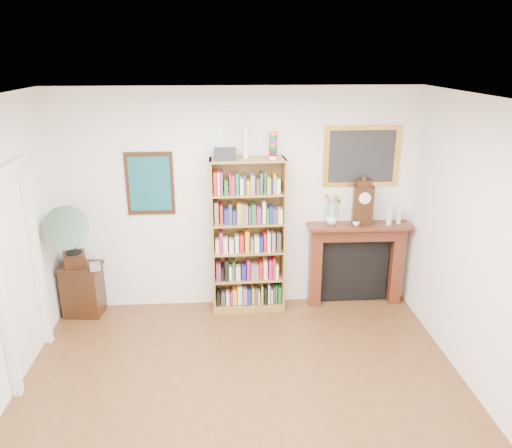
{
  "coord_description": "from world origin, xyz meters",
  "views": [
    {
      "loc": [
        -0.16,
        -3.49,
        3.17
      ],
      "look_at": [
        0.19,
        1.6,
        1.4
      ],
      "focal_mm": 35.0,
      "sensor_mm": 36.0,
      "label": 1
    }
  ],
  "objects_px": {
    "fireplace": "(356,256)",
    "bottle_left": "(389,215)",
    "flower_vase": "(332,219)",
    "teacup": "(356,223)",
    "cd_stack": "(95,266)",
    "bottle_right": "(399,216)",
    "side_cabinet": "(83,290)",
    "mantel_clock": "(363,203)",
    "gramophone": "(67,233)",
    "bookshelf": "(248,228)"
  },
  "relations": [
    {
      "from": "side_cabinet",
      "to": "bottle_left",
      "type": "bearing_deg",
      "value": 6.24
    },
    {
      "from": "gramophone",
      "to": "teacup",
      "type": "bearing_deg",
      "value": -16.45
    },
    {
      "from": "side_cabinet",
      "to": "gramophone",
      "type": "height_order",
      "value": "gramophone"
    },
    {
      "from": "flower_vase",
      "to": "teacup",
      "type": "xyz_separation_m",
      "value": [
        0.29,
        -0.09,
        -0.04
      ]
    },
    {
      "from": "gramophone",
      "to": "mantel_clock",
      "type": "distance_m",
      "value": 3.6
    },
    {
      "from": "bookshelf",
      "to": "cd_stack",
      "type": "xyz_separation_m",
      "value": [
        -1.86,
        -0.17,
        -0.39
      ]
    },
    {
      "from": "cd_stack",
      "to": "flower_vase",
      "type": "height_order",
      "value": "flower_vase"
    },
    {
      "from": "bottle_right",
      "to": "side_cabinet",
      "type": "bearing_deg",
      "value": -179.18
    },
    {
      "from": "fireplace",
      "to": "gramophone",
      "type": "height_order",
      "value": "gramophone"
    },
    {
      "from": "fireplace",
      "to": "mantel_clock",
      "type": "height_order",
      "value": "mantel_clock"
    },
    {
      "from": "teacup",
      "to": "flower_vase",
      "type": "bearing_deg",
      "value": 163.51
    },
    {
      "from": "bottle_right",
      "to": "bottle_left",
      "type": "bearing_deg",
      "value": -164.53
    },
    {
      "from": "teacup",
      "to": "bookshelf",
      "type": "bearing_deg",
      "value": 179.08
    },
    {
      "from": "cd_stack",
      "to": "bottle_right",
      "type": "height_order",
      "value": "bottle_right"
    },
    {
      "from": "fireplace",
      "to": "bottle_right",
      "type": "bearing_deg",
      "value": -4.14
    },
    {
      "from": "cd_stack",
      "to": "bottle_right",
      "type": "xyz_separation_m",
      "value": [
        3.78,
        0.21,
        0.49
      ]
    },
    {
      "from": "fireplace",
      "to": "gramophone",
      "type": "relative_size",
      "value": 1.58
    },
    {
      "from": "bookshelf",
      "to": "flower_vase",
      "type": "relative_size",
      "value": 15.29
    },
    {
      "from": "cd_stack",
      "to": "bookshelf",
      "type": "bearing_deg",
      "value": 5.1
    },
    {
      "from": "gramophone",
      "to": "bottle_right",
      "type": "height_order",
      "value": "gramophone"
    },
    {
      "from": "cd_stack",
      "to": "mantel_clock",
      "type": "relative_size",
      "value": 0.21
    },
    {
      "from": "side_cabinet",
      "to": "teacup",
      "type": "bearing_deg",
      "value": 5.87
    },
    {
      "from": "fireplace",
      "to": "cd_stack",
      "type": "height_order",
      "value": "fireplace"
    },
    {
      "from": "flower_vase",
      "to": "bottle_left",
      "type": "xyz_separation_m",
      "value": [
        0.72,
        -0.06,
        0.05
      ]
    },
    {
      "from": "bottle_left",
      "to": "cd_stack",
      "type": "bearing_deg",
      "value": -177.34
    },
    {
      "from": "side_cabinet",
      "to": "cd_stack",
      "type": "distance_m",
      "value": 0.46
    },
    {
      "from": "cd_stack",
      "to": "bottle_right",
      "type": "bearing_deg",
      "value": 3.14
    },
    {
      "from": "bottle_right",
      "to": "mantel_clock",
      "type": "bearing_deg",
      "value": 178.75
    },
    {
      "from": "cd_stack",
      "to": "teacup",
      "type": "bearing_deg",
      "value": 2.57
    },
    {
      "from": "mantel_clock",
      "to": "bottle_right",
      "type": "height_order",
      "value": "mantel_clock"
    },
    {
      "from": "gramophone",
      "to": "teacup",
      "type": "distance_m",
      "value": 3.5
    },
    {
      "from": "teacup",
      "to": "bottle_right",
      "type": "relative_size",
      "value": 0.42
    },
    {
      "from": "mantel_clock",
      "to": "bottle_left",
      "type": "height_order",
      "value": "mantel_clock"
    },
    {
      "from": "bookshelf",
      "to": "mantel_clock",
      "type": "height_order",
      "value": "bookshelf"
    },
    {
      "from": "bookshelf",
      "to": "teacup",
      "type": "xyz_separation_m",
      "value": [
        1.35,
        -0.02,
        0.04
      ]
    },
    {
      "from": "fireplace",
      "to": "teacup",
      "type": "bearing_deg",
      "value": -116.64
    },
    {
      "from": "gramophone",
      "to": "fireplace",
      "type": "bearing_deg",
      "value": -14.76
    },
    {
      "from": "bottle_left",
      "to": "bottle_right",
      "type": "height_order",
      "value": "bottle_left"
    },
    {
      "from": "mantel_clock",
      "to": "cd_stack",
      "type": "bearing_deg",
      "value": -169.38
    },
    {
      "from": "fireplace",
      "to": "bottle_right",
      "type": "distance_m",
      "value": 0.75
    },
    {
      "from": "bookshelf",
      "to": "gramophone",
      "type": "bearing_deg",
      "value": -177.69
    },
    {
      "from": "gramophone",
      "to": "teacup",
      "type": "height_order",
      "value": "gramophone"
    },
    {
      "from": "teacup",
      "to": "gramophone",
      "type": "bearing_deg",
      "value": -178.02
    },
    {
      "from": "bottle_right",
      "to": "fireplace",
      "type": "bearing_deg",
      "value": 174.95
    },
    {
      "from": "fireplace",
      "to": "bottle_left",
      "type": "relative_size",
      "value": 5.49
    },
    {
      "from": "bookshelf",
      "to": "bottle_right",
      "type": "xyz_separation_m",
      "value": [
        1.91,
        0.04,
        0.1
      ]
    },
    {
      "from": "flower_vase",
      "to": "bottle_right",
      "type": "xyz_separation_m",
      "value": [
        0.85,
        -0.02,
        0.03
      ]
    },
    {
      "from": "side_cabinet",
      "to": "fireplace",
      "type": "height_order",
      "value": "fireplace"
    },
    {
      "from": "gramophone",
      "to": "bottle_right",
      "type": "distance_m",
      "value": 4.06
    },
    {
      "from": "mantel_clock",
      "to": "teacup",
      "type": "distance_m",
      "value": 0.27
    }
  ]
}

